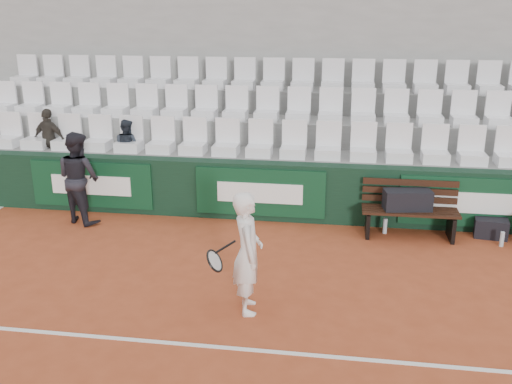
# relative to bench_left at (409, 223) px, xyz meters

# --- Properties ---
(ground) EXTENTS (80.00, 80.00, 0.00)m
(ground) POSITION_rel_bench_left_xyz_m (-2.25, -3.52, -0.23)
(ground) COLOR #AD4827
(ground) RESTS_ON ground
(court_baseline) EXTENTS (18.00, 0.06, 0.01)m
(court_baseline) POSITION_rel_bench_left_xyz_m (-2.25, -3.52, -0.22)
(court_baseline) COLOR white
(court_baseline) RESTS_ON ground
(back_barrier) EXTENTS (18.00, 0.34, 1.00)m
(back_barrier) POSITION_rel_bench_left_xyz_m (-2.18, 0.47, 0.28)
(back_barrier) COLOR black
(back_barrier) RESTS_ON ground
(grandstand_tier_front) EXTENTS (18.00, 0.95, 1.00)m
(grandstand_tier_front) POSITION_rel_bench_left_xyz_m (-2.25, 1.11, 0.28)
(grandstand_tier_front) COLOR gray
(grandstand_tier_front) RESTS_ON ground
(grandstand_tier_mid) EXTENTS (18.00, 0.95, 1.45)m
(grandstand_tier_mid) POSITION_rel_bench_left_xyz_m (-2.25, 2.06, 0.50)
(grandstand_tier_mid) COLOR gray
(grandstand_tier_mid) RESTS_ON ground
(grandstand_tier_back) EXTENTS (18.00, 0.95, 1.90)m
(grandstand_tier_back) POSITION_rel_bench_left_xyz_m (-2.25, 3.01, 0.72)
(grandstand_tier_back) COLOR gray
(grandstand_tier_back) RESTS_ON ground
(grandstand_rear_wall) EXTENTS (18.00, 0.30, 4.40)m
(grandstand_rear_wall) POSITION_rel_bench_left_xyz_m (-2.25, 3.63, 1.98)
(grandstand_rear_wall) COLOR #969693
(grandstand_rear_wall) RESTS_ON ground
(seat_row_front) EXTENTS (11.90, 0.44, 0.63)m
(seat_row_front) POSITION_rel_bench_left_xyz_m (-2.25, 0.93, 1.09)
(seat_row_front) COLOR white
(seat_row_front) RESTS_ON grandstand_tier_front
(seat_row_mid) EXTENTS (11.90, 0.44, 0.63)m
(seat_row_mid) POSITION_rel_bench_left_xyz_m (-2.25, 1.88, 1.54)
(seat_row_mid) COLOR white
(seat_row_mid) RESTS_ON grandstand_tier_mid
(seat_row_back) EXTENTS (11.90, 0.44, 0.63)m
(seat_row_back) POSITION_rel_bench_left_xyz_m (-2.25, 2.83, 1.99)
(seat_row_back) COLOR silver
(seat_row_back) RESTS_ON grandstand_tier_back
(bench_left) EXTENTS (1.50, 0.56, 0.45)m
(bench_left) POSITION_rel_bench_left_xyz_m (0.00, 0.00, 0.00)
(bench_left) COLOR black
(bench_left) RESTS_ON ground
(sports_bag_left) EXTENTS (0.78, 0.43, 0.32)m
(sports_bag_left) POSITION_rel_bench_left_xyz_m (-0.05, 0.03, 0.38)
(sports_bag_left) COLOR black
(sports_bag_left) RESTS_ON bench_left
(sports_bag_ground) EXTENTS (0.54, 0.37, 0.31)m
(sports_bag_ground) POSITION_rel_bench_left_xyz_m (1.29, 0.16, -0.07)
(sports_bag_ground) COLOR black
(sports_bag_ground) RESTS_ON ground
(water_bottle_near) EXTENTS (0.07, 0.07, 0.25)m
(water_bottle_near) POSITION_rel_bench_left_xyz_m (-0.36, 0.09, -0.10)
(water_bottle_near) COLOR silver
(water_bottle_near) RESTS_ON ground
(water_bottle_far) EXTENTS (0.07, 0.07, 0.23)m
(water_bottle_far) POSITION_rel_bench_left_xyz_m (1.38, -0.19, -0.11)
(water_bottle_far) COLOR #B2C2C9
(water_bottle_far) RESTS_ON ground
(tennis_player) EXTENTS (0.74, 0.62, 1.51)m
(tennis_player) POSITION_rel_bench_left_xyz_m (-2.17, -2.66, 0.53)
(tennis_player) COLOR white
(tennis_player) RESTS_ON ground
(ball_kid) EXTENTS (0.94, 0.86, 1.56)m
(ball_kid) POSITION_rel_bench_left_xyz_m (-5.46, -0.13, 0.56)
(ball_kid) COLOR black
(ball_kid) RESTS_ON ground
(spectator_b) EXTENTS (0.73, 0.42, 1.18)m
(spectator_b) POSITION_rel_bench_left_xyz_m (-6.51, 0.98, 1.36)
(spectator_b) COLOR #2F2B26
(spectator_b) RESTS_ON grandstand_tier_front
(spectator_c) EXTENTS (0.59, 0.52, 1.02)m
(spectator_c) POSITION_rel_bench_left_xyz_m (-5.01, 0.98, 1.29)
(spectator_c) COLOR #202630
(spectator_c) RESTS_ON grandstand_tier_front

